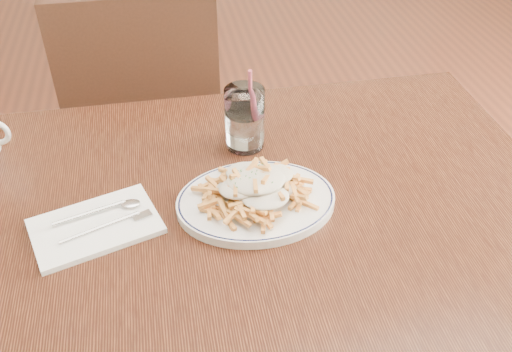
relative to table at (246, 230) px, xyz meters
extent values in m
cube|color=black|center=(0.00, 0.00, 0.06)|extent=(1.20, 0.80, 0.04)
cylinder|color=black|center=(-0.55, 0.35, -0.32)|extent=(0.05, 0.05, 0.71)
cylinder|color=black|center=(0.55, 0.35, -0.32)|extent=(0.05, 0.05, 0.71)
cube|color=black|center=(-0.19, 0.79, -0.23)|extent=(0.43, 0.43, 0.04)
cube|color=black|center=(-0.19, 0.59, 0.03)|extent=(0.43, 0.04, 0.47)
cylinder|color=black|center=(0.00, 0.97, -0.46)|extent=(0.04, 0.04, 0.42)
cylinder|color=black|center=(-0.37, 0.97, -0.46)|extent=(0.04, 0.04, 0.42)
cylinder|color=black|center=(0.00, 0.60, -0.46)|extent=(0.04, 0.04, 0.42)
cylinder|color=black|center=(-0.37, 0.60, -0.46)|extent=(0.04, 0.04, 0.42)
torus|color=black|center=(0.02, -0.02, 0.09)|extent=(0.31, 0.31, 0.01)
ellipsoid|color=beige|center=(0.02, -0.02, 0.14)|extent=(0.15, 0.12, 0.02)
cube|color=white|center=(-0.27, -0.03, 0.08)|extent=(0.25, 0.20, 0.01)
cylinder|color=white|center=(0.03, 0.18, 0.14)|extent=(0.08, 0.08, 0.13)
cylinder|color=white|center=(0.03, 0.18, 0.12)|extent=(0.07, 0.07, 0.08)
cylinder|color=#D5516D|center=(0.04, 0.19, 0.17)|extent=(0.01, 0.05, 0.17)
camera|label=1|loc=(-0.13, -0.80, 0.78)|focal=40.00mm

